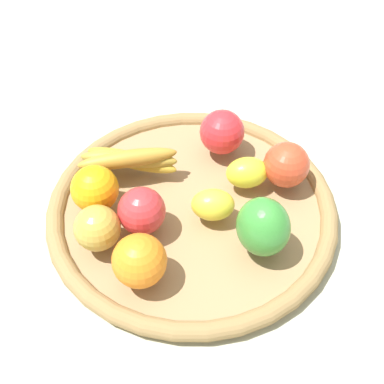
{
  "coord_description": "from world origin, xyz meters",
  "views": [
    {
      "loc": [
        0.14,
        0.48,
        0.6
      ],
      "look_at": [
        0.0,
        0.0,
        0.05
      ],
      "focal_mm": 46.89,
      "sensor_mm": 36.0,
      "label": 1
    }
  ],
  "objects_px": {
    "bell_pepper": "(263,227)",
    "apple_3": "(222,132)",
    "orange_0": "(139,261)",
    "apple_1": "(142,211)",
    "apple_0": "(97,228)",
    "lemon_1": "(213,205)",
    "apple_2": "(287,167)",
    "lemon_0": "(247,173)",
    "orange_1": "(95,189)",
    "banana_bunch": "(129,159)"
  },
  "relations": [
    {
      "from": "lemon_0",
      "to": "orange_0",
      "type": "bearing_deg",
      "value": 31.99
    },
    {
      "from": "orange_0",
      "to": "apple_1",
      "type": "height_order",
      "value": "orange_0"
    },
    {
      "from": "apple_0",
      "to": "apple_2",
      "type": "height_order",
      "value": "apple_2"
    },
    {
      "from": "bell_pepper",
      "to": "apple_2",
      "type": "xyz_separation_m",
      "value": [
        -0.08,
        -0.1,
        -0.01
      ]
    },
    {
      "from": "bell_pepper",
      "to": "apple_1",
      "type": "xyz_separation_m",
      "value": [
        0.15,
        -0.08,
        -0.01
      ]
    },
    {
      "from": "apple_0",
      "to": "apple_2",
      "type": "bearing_deg",
      "value": -173.41
    },
    {
      "from": "bell_pepper",
      "to": "lemon_0",
      "type": "relative_size",
      "value": 1.35
    },
    {
      "from": "bell_pepper",
      "to": "apple_2",
      "type": "distance_m",
      "value": 0.13
    },
    {
      "from": "apple_0",
      "to": "orange_1",
      "type": "distance_m",
      "value": 0.07
    },
    {
      "from": "bell_pepper",
      "to": "apple_3",
      "type": "distance_m",
      "value": 0.21
    },
    {
      "from": "banana_bunch",
      "to": "lemon_1",
      "type": "bearing_deg",
      "value": 128.03
    },
    {
      "from": "apple_1",
      "to": "apple_3",
      "type": "relative_size",
      "value": 0.94
    },
    {
      "from": "lemon_1",
      "to": "banana_bunch",
      "type": "bearing_deg",
      "value": -51.97
    },
    {
      "from": "orange_0",
      "to": "apple_3",
      "type": "relative_size",
      "value": 0.99
    },
    {
      "from": "apple_1",
      "to": "apple_0",
      "type": "bearing_deg",
      "value": 10.08
    },
    {
      "from": "bell_pepper",
      "to": "apple_0",
      "type": "height_order",
      "value": "bell_pepper"
    },
    {
      "from": "bell_pepper",
      "to": "orange_1",
      "type": "xyz_separation_m",
      "value": [
        0.21,
        -0.14,
        -0.01
      ]
    },
    {
      "from": "orange_0",
      "to": "bell_pepper",
      "type": "bearing_deg",
      "value": -179.62
    },
    {
      "from": "orange_1",
      "to": "apple_1",
      "type": "bearing_deg",
      "value": 133.56
    },
    {
      "from": "banana_bunch",
      "to": "bell_pepper",
      "type": "bearing_deg",
      "value": 125.98
    },
    {
      "from": "apple_0",
      "to": "orange_1",
      "type": "height_order",
      "value": "orange_1"
    },
    {
      "from": "lemon_1",
      "to": "orange_0",
      "type": "bearing_deg",
      "value": 31.01
    },
    {
      "from": "apple_0",
      "to": "lemon_1",
      "type": "relative_size",
      "value": 1.02
    },
    {
      "from": "apple_1",
      "to": "orange_1",
      "type": "distance_m",
      "value": 0.08
    },
    {
      "from": "lemon_1",
      "to": "apple_3",
      "type": "bearing_deg",
      "value": -113.69
    },
    {
      "from": "apple_3",
      "to": "orange_1",
      "type": "distance_m",
      "value": 0.23
    },
    {
      "from": "orange_0",
      "to": "lemon_1",
      "type": "relative_size",
      "value": 1.14
    },
    {
      "from": "bell_pepper",
      "to": "lemon_0",
      "type": "xyz_separation_m",
      "value": [
        -0.02,
        -0.12,
        -0.02
      ]
    },
    {
      "from": "apple_3",
      "to": "apple_2",
      "type": "relative_size",
      "value": 1.03
    },
    {
      "from": "banana_bunch",
      "to": "apple_1",
      "type": "relative_size",
      "value": 2.29
    },
    {
      "from": "apple_1",
      "to": "apple_2",
      "type": "relative_size",
      "value": 0.97
    },
    {
      "from": "apple_3",
      "to": "orange_1",
      "type": "xyz_separation_m",
      "value": [
        0.22,
        0.07,
        -0.0
      ]
    },
    {
      "from": "apple_1",
      "to": "apple_0",
      "type": "height_order",
      "value": "apple_1"
    },
    {
      "from": "lemon_0",
      "to": "orange_1",
      "type": "distance_m",
      "value": 0.23
    },
    {
      "from": "apple_2",
      "to": "lemon_1",
      "type": "bearing_deg",
      "value": 13.63
    },
    {
      "from": "bell_pepper",
      "to": "orange_1",
      "type": "relative_size",
      "value": 1.25
    },
    {
      "from": "banana_bunch",
      "to": "apple_3",
      "type": "bearing_deg",
      "value": -176.49
    },
    {
      "from": "apple_2",
      "to": "orange_1",
      "type": "distance_m",
      "value": 0.29
    },
    {
      "from": "bell_pepper",
      "to": "apple_3",
      "type": "xyz_separation_m",
      "value": [
        -0.01,
        -0.21,
        -0.01
      ]
    },
    {
      "from": "apple_3",
      "to": "apple_2",
      "type": "xyz_separation_m",
      "value": [
        -0.07,
        0.1,
        -0.0
      ]
    },
    {
      "from": "bell_pepper",
      "to": "apple_3",
      "type": "bearing_deg",
      "value": 156.08
    },
    {
      "from": "apple_3",
      "to": "lemon_1",
      "type": "xyz_separation_m",
      "value": [
        0.06,
        0.13,
        -0.01
      ]
    },
    {
      "from": "lemon_0",
      "to": "apple_2",
      "type": "relative_size",
      "value": 0.92
    },
    {
      "from": "apple_1",
      "to": "apple_3",
      "type": "bearing_deg",
      "value": -142.15
    },
    {
      "from": "orange_0",
      "to": "apple_0",
      "type": "bearing_deg",
      "value": -58.73
    },
    {
      "from": "banana_bunch",
      "to": "orange_1",
      "type": "xyz_separation_m",
      "value": [
        0.06,
        0.06,
        0.01
      ]
    },
    {
      "from": "lemon_0",
      "to": "apple_3",
      "type": "xyz_separation_m",
      "value": [
        0.01,
        -0.09,
        0.01
      ]
    },
    {
      "from": "orange_1",
      "to": "apple_0",
      "type": "bearing_deg",
      "value": 83.45
    },
    {
      "from": "lemon_1",
      "to": "apple_2",
      "type": "bearing_deg",
      "value": -166.37
    },
    {
      "from": "orange_0",
      "to": "lemon_0",
      "type": "height_order",
      "value": "orange_0"
    }
  ]
}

